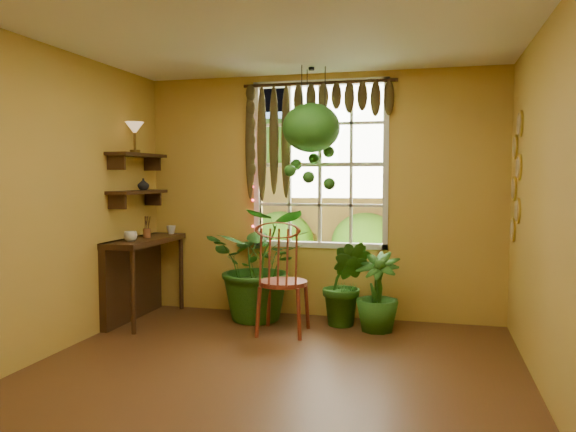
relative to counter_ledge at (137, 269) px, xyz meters
name	(u,v)px	position (x,y,z in m)	size (l,w,h in m)	color
floor	(260,388)	(1.91, -1.60, -0.55)	(4.50, 4.50, 0.00)	#4F2D16
ceiling	(259,17)	(1.91, -1.60, 2.15)	(4.50, 4.50, 0.00)	white
wall_back	(319,196)	(1.91, 0.65, 0.80)	(4.00, 4.00, 0.00)	#BB9540
wall_left	(25,203)	(-0.09, -1.60, 0.80)	(4.50, 4.50, 0.00)	#BB9540
wall_right	(558,210)	(3.91, -1.60, 0.80)	(4.50, 4.50, 0.00)	#BB9540
window	(320,165)	(1.91, 0.68, 1.15)	(1.52, 0.10, 1.86)	silver
valance_vine	(310,111)	(1.82, 0.56, 1.73)	(1.70, 0.12, 1.10)	#351E0E
string_lights	(253,160)	(1.15, 0.59, 1.20)	(0.03, 0.03, 1.54)	#FF2633
wall_plates	(516,178)	(3.89, 0.19, 1.00)	(0.04, 0.32, 1.10)	beige
counter_ledge	(137,269)	(0.00, 0.00, 0.00)	(0.40, 1.20, 0.90)	#351E0E
shelf_lower	(138,192)	(0.03, 0.00, 0.85)	(0.25, 0.90, 0.04)	#351E0E
shelf_upper	(137,155)	(0.03, 0.00, 1.25)	(0.25, 0.90, 0.04)	#351E0E
backyard	(379,192)	(2.15, 5.27, 0.73)	(14.00, 10.00, 12.00)	#255418
windsor_chair	(282,297)	(1.70, -0.17, -0.18)	(0.50, 0.53, 1.30)	maroon
potted_plant_left	(260,264)	(1.33, 0.30, 0.07)	(1.11, 0.96, 1.24)	#144813
potted_plant_mid	(346,284)	(2.27, 0.28, -0.10)	(0.50, 0.40, 0.90)	#144813
potted_plant_right	(377,292)	(2.61, 0.17, -0.15)	(0.45, 0.45, 0.80)	#144813
hanging_basket	(311,137)	(1.89, 0.28, 1.43)	(0.60, 0.60, 1.30)	black
cup_a	(131,236)	(0.13, -0.34, 0.40)	(0.13, 0.13, 0.11)	silver
cup_b	(171,230)	(0.19, 0.47, 0.40)	(0.10, 0.10, 0.10)	beige
brush_jar	(147,227)	(0.11, 0.04, 0.47)	(0.08, 0.08, 0.30)	brown
shelf_vase	(143,184)	(0.04, 0.11, 0.93)	(0.13, 0.13, 0.13)	#B2AD99
tiffany_lamp	(135,130)	(0.05, -0.08, 1.51)	(0.20, 0.20, 0.33)	#573C18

